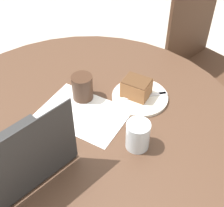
% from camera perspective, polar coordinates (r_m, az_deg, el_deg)
% --- Properties ---
extents(dining_table, '(1.19, 1.19, 0.73)m').
position_cam_1_polar(dining_table, '(1.18, -5.24, -7.65)').
color(dining_table, '#4C3323').
rests_on(dining_table, ground_plane).
extents(chair, '(0.50, 0.50, 1.01)m').
position_cam_1_polar(chair, '(1.81, 16.35, 7.03)').
color(chair, '#472D1E').
rests_on(chair, ground_plane).
extents(paper_document, '(0.37, 0.34, 0.00)m').
position_cam_1_polar(paper_document, '(1.14, -5.24, -1.78)').
color(paper_document, white).
rests_on(paper_document, dining_table).
extents(plate, '(0.21, 0.21, 0.01)m').
position_cam_1_polar(plate, '(1.20, 5.13, 1.20)').
color(plate, silver).
rests_on(plate, dining_table).
extents(cake_slice, '(0.13, 0.12, 0.07)m').
position_cam_1_polar(cake_slice, '(1.17, 4.48, 2.89)').
color(cake_slice, brown).
rests_on(cake_slice, plate).
extents(fork, '(0.07, 0.17, 0.00)m').
position_cam_1_polar(fork, '(1.20, 6.86, 1.51)').
color(fork, silver).
rests_on(fork, plate).
extents(coffee_glass, '(0.08, 0.08, 0.10)m').
position_cam_1_polar(coffee_glass, '(1.17, -5.44, 2.94)').
color(coffee_glass, '#3D2619').
rests_on(coffee_glass, dining_table).
extents(water_glass, '(0.08, 0.08, 0.10)m').
position_cam_1_polar(water_glass, '(1.00, 4.74, -5.81)').
color(water_glass, silver).
rests_on(water_glass, dining_table).
extents(laptop, '(0.33, 0.37, 0.26)m').
position_cam_1_polar(laptop, '(0.99, -17.02, -9.86)').
color(laptop, '#2D2D2D').
rests_on(laptop, dining_table).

